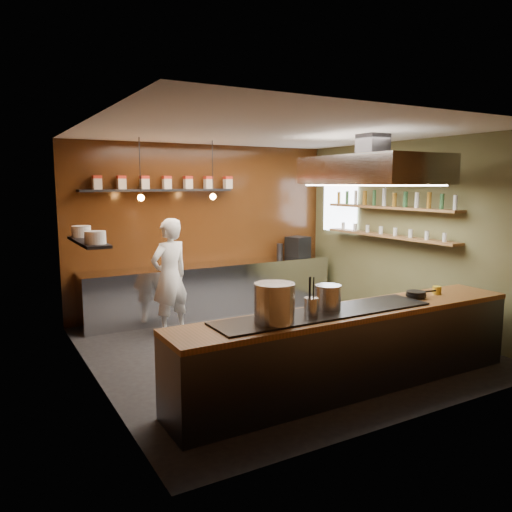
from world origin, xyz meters
TOP-DOWN VIEW (x-y plane):
  - floor at (0.00, 0.00)m, footprint 5.00×5.00m
  - back_wall at (0.00, 2.50)m, footprint 5.00×0.00m
  - left_wall at (-2.50, 0.00)m, footprint 0.00×5.00m
  - right_wall at (2.50, 0.00)m, footprint 0.00×5.00m
  - ceiling at (0.00, 0.00)m, footprint 5.00×5.00m
  - window_pane at (2.45, 1.70)m, footprint 0.00×1.00m
  - prep_counter at (0.00, 2.17)m, footprint 4.60×0.65m
  - pass_counter at (-0.00, -1.60)m, footprint 4.40×0.72m
  - tin_shelf at (-0.90, 2.36)m, footprint 2.60×0.26m
  - plate_shelf at (-2.34, 1.00)m, footprint 0.30×1.40m
  - bottle_shelf_upper at (2.34, 0.30)m, footprint 0.26×2.80m
  - bottle_shelf_lower at (2.34, 0.30)m, footprint 0.26×2.80m
  - extractor_hood at (1.30, -0.40)m, footprint 1.20×2.00m
  - pendant_left at (-1.40, 1.70)m, footprint 0.10×0.10m
  - pendant_right at (-0.20, 1.70)m, footprint 0.10×0.10m
  - storage_tins at (-0.75, 2.36)m, footprint 2.43×0.13m
  - plate_stacks at (-2.34, 1.00)m, footprint 0.26×1.16m
  - bottles at (2.34, 0.30)m, footprint 0.06×2.66m
  - wine_glasses at (2.34, 0.30)m, footprint 0.07×2.37m
  - stockpot_large at (-1.10, -1.68)m, footprint 0.51×0.51m
  - stockpot_small at (-0.31, -1.52)m, footprint 0.35×0.35m
  - utensil_crock at (-0.63, -1.65)m, footprint 0.20×0.20m
  - frying_pan at (1.04, -1.55)m, footprint 0.42×0.25m
  - butter_jar at (1.43, -1.53)m, footprint 0.14×0.14m
  - espresso_machine at (1.86, 2.24)m, footprint 0.46×0.45m
  - chef at (-1.08, 1.41)m, footprint 0.75×0.61m

SIDE VIEW (x-z plane):
  - floor at x=0.00m, z-range 0.00..0.00m
  - prep_counter at x=0.00m, z-range 0.00..0.90m
  - pass_counter at x=0.00m, z-range 0.00..0.94m
  - chef at x=-1.08m, z-range 0.00..1.80m
  - butter_jar at x=1.43m, z-range 0.92..1.02m
  - frying_pan at x=1.04m, z-range 0.94..1.00m
  - utensil_crock at x=-0.63m, z-range 0.94..1.13m
  - stockpot_small at x=-0.31m, z-range 0.94..1.21m
  - espresso_machine at x=1.86m, z-range 0.90..1.28m
  - stockpot_large at x=-1.10m, z-range 0.94..1.34m
  - bottle_shelf_lower at x=2.34m, z-range 1.43..1.47m
  - back_wall at x=0.00m, z-range -1.00..4.00m
  - left_wall at x=-2.50m, z-range -1.00..4.00m
  - right_wall at x=2.50m, z-range -1.00..4.00m
  - wine_glasses at x=2.34m, z-range 1.47..1.60m
  - plate_shelf at x=-2.34m, z-range 1.53..1.57m
  - plate_stacks at x=-2.34m, z-range 1.57..1.73m
  - window_pane at x=2.45m, z-range 1.40..2.40m
  - bottle_shelf_upper at x=2.34m, z-range 1.90..1.94m
  - bottles at x=2.34m, z-range 1.94..2.18m
  - pendant_left at x=-1.40m, z-range 1.68..2.63m
  - pendant_right at x=-0.20m, z-range 1.68..2.63m
  - tin_shelf at x=-0.90m, z-range 2.18..2.22m
  - storage_tins at x=-0.75m, z-range 2.22..2.44m
  - extractor_hood at x=1.30m, z-range 2.15..2.87m
  - ceiling at x=0.00m, z-range 3.00..3.00m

